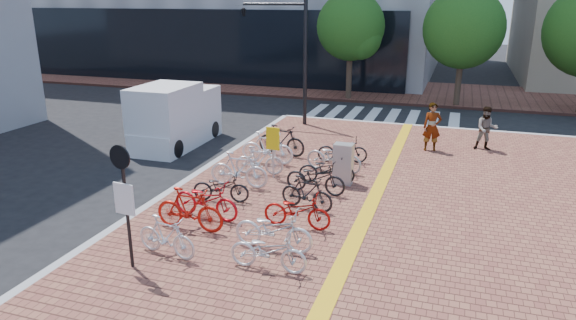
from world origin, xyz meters
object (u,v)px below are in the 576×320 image
(bike_11, at_px, (307,193))
(traffic_light_pole, at_px, (277,34))
(bike_1, at_px, (189,209))
(yellow_sign, at_px, (273,143))
(bike_9, at_px, (273,229))
(bike_3, at_px, (221,187))
(bike_15, at_px, (342,150))
(bike_4, at_px, (239,170))
(bike_10, at_px, (297,210))
(bike_5, at_px, (259,161))
(box_truck, at_px, (175,117))
(bike_6, at_px, (267,148))
(bike_8, at_px, (268,251))
(bike_2, at_px, (206,200))
(bike_12, at_px, (316,178))
(notice_sign, at_px, (124,192))
(pedestrian_b, at_px, (486,128))
(bike_7, at_px, (281,140))
(bike_0, at_px, (166,236))
(pedestrian_a, at_px, (432,127))
(utility_box, at_px, (343,164))
(bike_14, at_px, (334,157))
(bike_13, at_px, (327,169))

(bike_11, distance_m, traffic_light_pole, 11.04)
(bike_1, distance_m, bike_11, 3.26)
(yellow_sign, bearing_deg, bike_9, -69.80)
(bike_3, height_order, bike_15, bike_15)
(bike_4, distance_m, bike_10, 3.40)
(bike_5, xyz_separation_m, box_truck, (-4.67, 2.69, 0.56))
(bike_10, distance_m, box_truck, 9.42)
(traffic_light_pole, relative_size, box_truck, 1.33)
(bike_4, height_order, box_truck, box_truck)
(bike_6, relative_size, bike_8, 1.10)
(bike_2, distance_m, yellow_sign, 3.65)
(bike_12, relative_size, notice_sign, 0.67)
(bike_12, xyz_separation_m, pedestrian_b, (4.95, 6.49, 0.35))
(bike_1, xyz_separation_m, box_truck, (-4.56, 7.19, 0.49))
(bike_10, height_order, yellow_sign, yellow_sign)
(yellow_sign, bearing_deg, bike_7, 103.03)
(bike_3, relative_size, bike_5, 1.03)
(bike_0, height_order, bike_9, bike_9)
(bike_3, height_order, pedestrian_a, pedestrian_a)
(bike_7, height_order, utility_box, utility_box)
(bike_1, bearing_deg, yellow_sign, -8.08)
(bike_0, relative_size, bike_8, 0.92)
(pedestrian_a, distance_m, box_truck, 10.05)
(bike_0, relative_size, box_truck, 0.36)
(pedestrian_b, xyz_separation_m, box_truck, (-11.82, -2.76, 0.21))
(bike_5, bearing_deg, bike_14, -76.21)
(bike_8, height_order, traffic_light_pole, traffic_light_pole)
(bike_5, xyz_separation_m, notice_sign, (-0.40, -6.59, 1.27))
(bike_3, height_order, bike_10, bike_10)
(bike_2, distance_m, bike_10, 2.48)
(bike_3, relative_size, bike_14, 0.84)
(utility_box, bearing_deg, bike_10, -96.33)
(bike_1, xyz_separation_m, bike_7, (0.07, 6.80, 0.01))
(pedestrian_b, height_order, yellow_sign, yellow_sign)
(bike_2, relative_size, bike_14, 0.99)
(bike_6, relative_size, pedestrian_a, 1.03)
(box_truck, bearing_deg, bike_8, -49.77)
(bike_9, relative_size, bike_13, 1.08)
(yellow_sign, bearing_deg, bike_13, 1.46)
(bike_7, distance_m, bike_11, 5.17)
(bike_12, relative_size, traffic_light_pole, 0.32)
(bike_15, bearing_deg, bike_9, 168.35)
(bike_15, bearing_deg, pedestrian_b, -67.06)
(bike_11, height_order, bike_14, bike_14)
(bike_6, distance_m, bike_14, 2.43)
(bike_0, bearing_deg, pedestrian_a, -16.62)
(bike_8, bearing_deg, notice_sign, 104.94)
(bike_11, bearing_deg, bike_3, 106.44)
(bike_11, height_order, bike_12, bike_12)
(bike_12, bearing_deg, notice_sign, 159.24)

